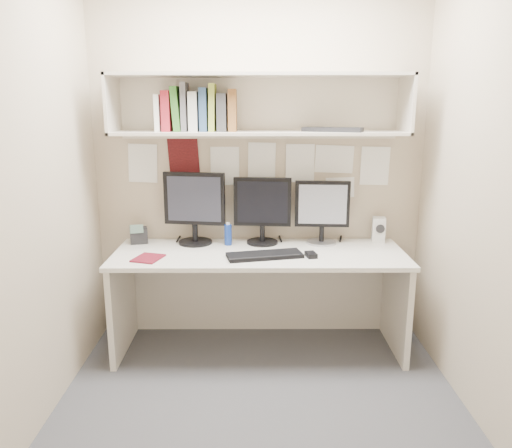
{
  "coord_description": "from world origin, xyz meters",
  "views": [
    {
      "loc": [
        -0.04,
        -2.65,
        1.72
      ],
      "look_at": [
        -0.02,
        0.35,
        1.0
      ],
      "focal_mm": 35.0,
      "sensor_mm": 36.0,
      "label": 1
    }
  ],
  "objects_px": {
    "keyboard": "(265,255)",
    "speaker": "(379,230)",
    "monitor_right": "(322,210)",
    "monitor_center": "(262,208)",
    "desk_phone": "(139,235)",
    "maroon_notebook": "(148,258)",
    "monitor_left": "(194,206)",
    "desk": "(259,301)"
  },
  "relations": [
    {
      "from": "keyboard",
      "to": "speaker",
      "type": "bearing_deg",
      "value": 11.33
    },
    {
      "from": "monitor_right",
      "to": "keyboard",
      "type": "bearing_deg",
      "value": -136.87
    },
    {
      "from": "monitor_center",
      "to": "desk_phone",
      "type": "bearing_deg",
      "value": -174.74
    },
    {
      "from": "maroon_notebook",
      "to": "desk_phone",
      "type": "bearing_deg",
      "value": 127.35
    },
    {
      "from": "speaker",
      "to": "keyboard",
      "type": "bearing_deg",
      "value": -147.12
    },
    {
      "from": "monitor_left",
      "to": "monitor_right",
      "type": "relative_size",
      "value": 1.14
    },
    {
      "from": "speaker",
      "to": "desk",
      "type": "bearing_deg",
      "value": -155.33
    },
    {
      "from": "speaker",
      "to": "maroon_notebook",
      "type": "relative_size",
      "value": 0.92
    },
    {
      "from": "maroon_notebook",
      "to": "monitor_right",
      "type": "bearing_deg",
      "value": 34.93
    },
    {
      "from": "desk",
      "to": "monitor_left",
      "type": "height_order",
      "value": "monitor_left"
    },
    {
      "from": "speaker",
      "to": "maroon_notebook",
      "type": "xyz_separation_m",
      "value": [
        -1.62,
        -0.42,
        -0.09
      ]
    },
    {
      "from": "desk",
      "to": "monitor_center",
      "type": "height_order",
      "value": "monitor_center"
    },
    {
      "from": "desk",
      "to": "monitor_right",
      "type": "relative_size",
      "value": 4.37
    },
    {
      "from": "monitor_left",
      "to": "desk_phone",
      "type": "height_order",
      "value": "monitor_left"
    },
    {
      "from": "monitor_right",
      "to": "desk_phone",
      "type": "relative_size",
      "value": 3.05
    },
    {
      "from": "maroon_notebook",
      "to": "keyboard",
      "type": "bearing_deg",
      "value": 19.87
    },
    {
      "from": "monitor_left",
      "to": "desk_phone",
      "type": "relative_size",
      "value": 3.47
    },
    {
      "from": "keyboard",
      "to": "monitor_center",
      "type": "bearing_deg",
      "value": 78.92
    },
    {
      "from": "desk",
      "to": "speaker",
      "type": "distance_m",
      "value": 1.02
    },
    {
      "from": "keyboard",
      "to": "desk_phone",
      "type": "height_order",
      "value": "desk_phone"
    },
    {
      "from": "monitor_left",
      "to": "keyboard",
      "type": "height_order",
      "value": "monitor_left"
    },
    {
      "from": "desk",
      "to": "monitor_center",
      "type": "xyz_separation_m",
      "value": [
        0.02,
        0.22,
        0.63
      ]
    },
    {
      "from": "keyboard",
      "to": "speaker",
      "type": "xyz_separation_m",
      "value": [
        0.85,
        0.38,
        0.08
      ]
    },
    {
      "from": "monitor_center",
      "to": "speaker",
      "type": "height_order",
      "value": "monitor_center"
    },
    {
      "from": "desk",
      "to": "monitor_left",
      "type": "relative_size",
      "value": 3.85
    },
    {
      "from": "monitor_center",
      "to": "monitor_right",
      "type": "xyz_separation_m",
      "value": [
        0.43,
        0.0,
        -0.01
      ]
    },
    {
      "from": "speaker",
      "to": "maroon_notebook",
      "type": "distance_m",
      "value": 1.67
    },
    {
      "from": "monitor_right",
      "to": "desk",
      "type": "bearing_deg",
      "value": -150.62
    },
    {
      "from": "speaker",
      "to": "monitor_right",
      "type": "bearing_deg",
      "value": -167.03
    },
    {
      "from": "monitor_left",
      "to": "speaker",
      "type": "bearing_deg",
      "value": 10.05
    },
    {
      "from": "desk_phone",
      "to": "desk",
      "type": "bearing_deg",
      "value": -28.33
    },
    {
      "from": "desk",
      "to": "monitor_left",
      "type": "distance_m",
      "value": 0.82
    },
    {
      "from": "keyboard",
      "to": "speaker",
      "type": "distance_m",
      "value": 0.93
    },
    {
      "from": "keyboard",
      "to": "monitor_left",
      "type": "bearing_deg",
      "value": 132.47
    },
    {
      "from": "monitor_left",
      "to": "desk_phone",
      "type": "distance_m",
      "value": 0.47
    },
    {
      "from": "monitor_center",
      "to": "monitor_right",
      "type": "relative_size",
      "value": 1.05
    },
    {
      "from": "desk",
      "to": "monitor_center",
      "type": "distance_m",
      "value": 0.66
    },
    {
      "from": "speaker",
      "to": "monitor_left",
      "type": "bearing_deg",
      "value": -169.87
    },
    {
      "from": "monitor_left",
      "to": "monitor_center",
      "type": "height_order",
      "value": "monitor_left"
    },
    {
      "from": "desk_phone",
      "to": "monitor_left",
      "type": "bearing_deg",
      "value": -14.82
    },
    {
      "from": "desk_phone",
      "to": "keyboard",
      "type": "bearing_deg",
      "value": -35.13
    },
    {
      "from": "speaker",
      "to": "desk_phone",
      "type": "xyz_separation_m",
      "value": [
        -1.76,
        -0.03,
        -0.03
      ]
    }
  ]
}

